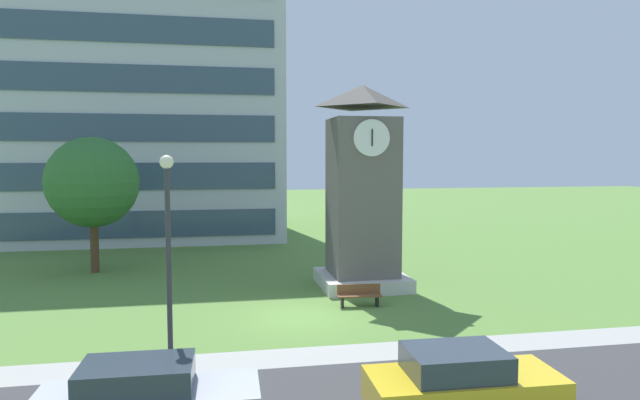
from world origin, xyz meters
name	(u,v)px	position (x,y,z in m)	size (l,w,h in m)	color
ground_plane	(299,317)	(0.00, 0.00, 0.00)	(160.00, 160.00, 0.00)	#567F38
kerb_strip	(319,355)	(0.00, -4.25, 0.00)	(120.00, 1.60, 0.01)	#9E9E99
office_building	(144,91)	(-8.51, 25.09, 11.20)	(20.53, 14.78, 22.40)	#B7BCC6
clock_tower	(362,198)	(3.65, 4.40, 4.17)	(3.97, 3.97, 9.40)	#605B56
park_bench	(359,295)	(2.66, 1.04, 0.46)	(1.83, 0.62, 0.88)	brown
street_lamp	(168,245)	(-4.31, -5.68, 3.80)	(0.36, 0.36, 6.17)	#333338
tree_near_tower	(93,183)	(-9.43, 10.08, 4.76)	(4.75, 4.75, 7.15)	#513823
parked_car_silver	(146,399)	(-4.61, -8.49, 0.86)	(4.82, 2.02, 1.69)	silver
parked_car_yellow	(462,383)	(2.52, -8.95, 0.86)	(4.52, 2.13, 1.69)	gold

